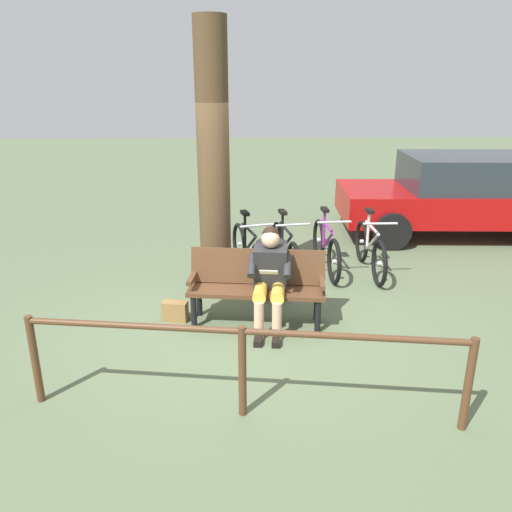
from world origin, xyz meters
TOP-DOWN VIEW (x-y plane):
  - ground_plane at (0.00, 0.00)m, footprint 40.00×40.00m
  - bench at (-0.16, -0.19)m, footprint 1.64×0.65m
  - person_reading at (-0.30, -0.01)m, footprint 0.52×0.80m
  - handbag at (0.83, -0.22)m, footprint 0.32×0.20m
  - tree_trunk at (0.38, -1.15)m, footprint 0.41×0.41m
  - litter_bin at (-0.36, -0.89)m, footprint 0.41×0.41m
  - bicycle_red at (-1.89, -1.75)m, footprint 0.48×1.68m
  - bicycle_blue at (-1.24, -1.85)m, footprint 0.48×1.68m
  - bicycle_black at (-0.61, -1.72)m, footprint 0.48×1.67m
  - bicycle_orange at (-0.07, -1.68)m, footprint 0.60×1.63m
  - railing_fence at (0.02, 1.63)m, footprint 3.75×0.56m
  - parked_car at (-3.99, -3.69)m, footprint 4.27×2.16m

SIDE VIEW (x-z plane):
  - ground_plane at x=0.00m, z-range 0.00..0.00m
  - handbag at x=0.83m, z-range 0.00..0.24m
  - bicycle_red at x=-1.89m, z-range -0.11..0.83m
  - bicycle_blue at x=-1.24m, z-range -0.11..0.83m
  - bicycle_black at x=-0.61m, z-range -0.11..0.83m
  - bicycle_orange at x=-0.07m, z-range -0.11..0.83m
  - litter_bin at x=-0.36m, z-range 0.00..0.77m
  - bench at x=-0.16m, z-range 0.07..0.94m
  - railing_fence at x=0.02m, z-range 0.19..1.04m
  - person_reading at x=-0.30m, z-range 0.06..1.27m
  - parked_car at x=-3.99m, z-range 0.04..1.51m
  - tree_trunk at x=0.38m, z-range 0.00..3.49m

